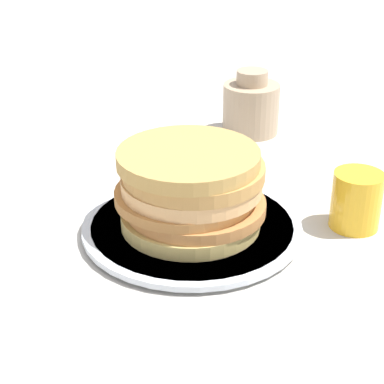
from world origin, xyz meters
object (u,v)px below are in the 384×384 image
object	(u,v)px
juice_glass	(356,200)
cream_jug	(251,106)
plate	(192,227)
pancake_stack	(191,188)

from	to	relation	value
juice_glass	cream_jug	xyz separation A→B (m)	(0.17, 0.28, 0.01)
plate	pancake_stack	bearing A→B (deg)	99.12
pancake_stack	plate	bearing A→B (deg)	-80.88
plate	juice_glass	xyz separation A→B (m)	(0.14, -0.14, 0.03)
pancake_stack	juice_glass	bearing A→B (deg)	-44.89
pancake_stack	juice_glass	size ratio (longest dim) A/B	2.51
juice_glass	cream_jug	distance (m)	0.33
plate	pancake_stack	world-z (taller)	pancake_stack
juice_glass	cream_jug	world-z (taller)	cream_jug
juice_glass	pancake_stack	bearing A→B (deg)	135.11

